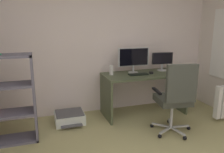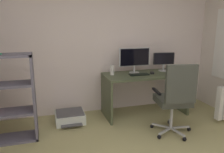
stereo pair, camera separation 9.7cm
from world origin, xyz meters
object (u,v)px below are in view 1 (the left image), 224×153
(keyboard, at_px, (138,74))
(computer_mouse, at_px, (151,73))
(office_chair, at_px, (176,96))
(monitor_main, at_px, (134,58))
(monitor_secondary, at_px, (162,60))
(desk, at_px, (144,84))
(desktop_speaker, at_px, (111,70))
(printer, at_px, (70,118))

(keyboard, relative_size, computer_mouse, 3.40)
(computer_mouse, bearing_deg, office_chair, -76.36)
(monitor_main, height_order, office_chair, monitor_main)
(monitor_secondary, bearing_deg, keyboard, -161.49)
(computer_mouse, bearing_deg, desk, 174.65)
(monitor_secondary, bearing_deg, desktop_speaker, -177.33)
(monitor_main, height_order, printer, monitor_main)
(monitor_main, distance_m, keyboard, 0.33)
(desk, height_order, computer_mouse, computer_mouse)
(monitor_main, distance_m, printer, 1.52)
(desk, distance_m, monitor_secondary, 0.61)
(computer_mouse, relative_size, office_chair, 0.09)
(office_chair, bearing_deg, printer, 147.62)
(computer_mouse, height_order, office_chair, office_chair)
(keyboard, relative_size, office_chair, 0.31)
(printer, bearing_deg, monitor_main, 5.88)
(desk, bearing_deg, monitor_secondary, 16.84)
(keyboard, bearing_deg, office_chair, -73.52)
(computer_mouse, height_order, printer, computer_mouse)
(printer, bearing_deg, monitor_secondary, 3.95)
(monitor_secondary, relative_size, desktop_speaker, 2.34)
(monitor_main, xyz_separation_m, printer, (-1.20, -0.12, -0.93))
(desk, distance_m, keyboard, 0.27)
(monitor_main, xyz_separation_m, monitor_secondary, (0.59, 0.00, -0.06))
(desk, xyz_separation_m, keyboard, (-0.15, -0.06, 0.21))
(monitor_secondary, bearing_deg, office_chair, -109.38)
(computer_mouse, bearing_deg, keyboard, -159.15)
(printer, bearing_deg, office_chair, -32.38)
(monitor_main, height_order, monitor_secondary, monitor_main)
(desktop_speaker, bearing_deg, printer, -174.33)
(monitor_secondary, relative_size, computer_mouse, 3.98)
(monitor_main, bearing_deg, office_chair, -77.51)
(computer_mouse, xyz_separation_m, printer, (-1.47, 0.05, -0.68))
(monitor_main, distance_m, desktop_speaker, 0.48)
(keyboard, bearing_deg, computer_mouse, 6.39)
(desk, height_order, office_chair, office_chair)
(monitor_secondary, xyz_separation_m, computer_mouse, (-0.32, -0.17, -0.19))
(office_chair, bearing_deg, desk, 94.23)
(desk, distance_m, monitor_main, 0.52)
(monitor_secondary, distance_m, printer, 1.99)
(monitor_main, bearing_deg, desk, -38.74)
(office_chair, relative_size, printer, 2.25)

